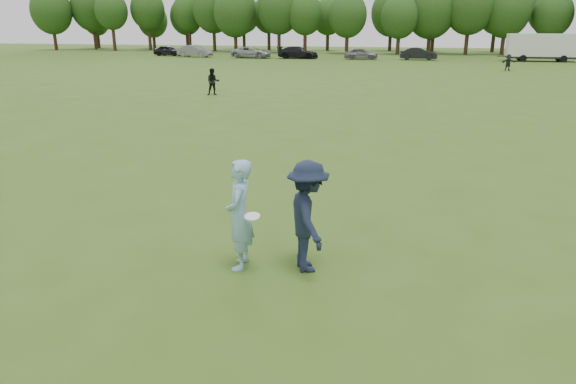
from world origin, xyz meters
name	(u,v)px	position (x,y,z in m)	size (l,w,h in m)	color
ground	(273,257)	(0.00, 0.00, 0.00)	(200.00, 200.00, 0.00)	#385417
thrower	(239,215)	(-0.46, -0.51, 0.98)	(0.72, 0.47, 1.97)	#86B7D0
defender	(308,217)	(0.71, -0.29, 0.98)	(1.27, 0.73, 1.97)	#172034
player_far_a	(213,82)	(-10.11, 21.65, 0.81)	(0.79, 0.61, 1.62)	black
player_far_d	(508,63)	(10.14, 45.31, 0.78)	(1.44, 0.46, 1.55)	black
car_a	(168,51)	(-33.01, 60.53, 0.72)	(1.70, 4.21, 1.44)	black
car_b	(195,51)	(-28.11, 58.78, 0.79)	(1.67, 4.80, 1.58)	slate
car_c	(251,52)	(-19.88, 58.52, 0.74)	(2.45, 5.31, 1.47)	#999A9E
car_d	(298,53)	(-13.64, 58.98, 0.77)	(2.14, 5.27, 1.53)	black
car_e	(361,54)	(-5.43, 59.03, 0.72)	(1.70, 4.22, 1.44)	slate
car_f	(418,54)	(1.62, 59.90, 0.75)	(1.59, 4.56, 1.50)	black
disc_in_play	(252,217)	(-0.16, -0.70, 1.05)	(0.33, 0.32, 0.09)	white
cargo_trailer	(543,46)	(15.95, 60.74, 1.78)	(9.00, 2.75, 3.20)	white
treeline	(431,11)	(2.81, 76.90, 6.26)	(130.35, 18.39, 11.74)	#332114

